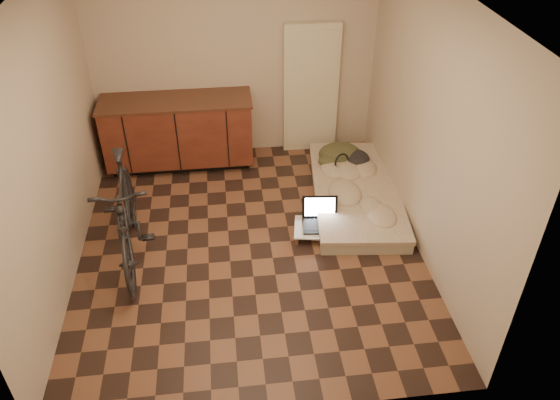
{
  "coord_description": "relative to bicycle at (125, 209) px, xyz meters",
  "views": [
    {
      "loc": [
        -0.2,
        -4.43,
        3.77
      ],
      "look_at": [
        0.32,
        -0.0,
        0.55
      ],
      "focal_mm": 35.0,
      "sensor_mm": 36.0,
      "label": 1
    }
  ],
  "objects": [
    {
      "name": "room_shell",
      "position": [
        1.2,
        0.02,
        0.71
      ],
      "size": [
        3.5,
        4.0,
        2.6
      ],
      "color": "brown",
      "rests_on": "ground"
    },
    {
      "name": "mouse",
      "position": [
        2.23,
        -0.01,
        -0.47
      ],
      "size": [
        0.07,
        0.11,
        0.04
      ],
      "primitive_type": "ellipsoid",
      "rotation": [
        0.0,
        0.0,
        -0.05
      ],
      "color": "white",
      "rests_on": "lap_desk"
    },
    {
      "name": "cabinets",
      "position": [
        0.45,
        1.72,
        -0.12
      ],
      "size": [
        1.84,
        0.62,
        0.91
      ],
      "color": "black",
      "rests_on": "ground"
    },
    {
      "name": "bicycle",
      "position": [
        0.0,
        0.0,
        0.0
      ],
      "size": [
        0.71,
        1.86,
        1.18
      ],
      "primitive_type": "imported",
      "rotation": [
        0.0,
        0.0,
        0.1
      ],
      "color": "black",
      "rests_on": "ground"
    },
    {
      "name": "futon",
      "position": [
        2.5,
        0.7,
        -0.5
      ],
      "size": [
        1.18,
        2.13,
        0.17
      ],
      "rotation": [
        0.0,
        0.0,
        -0.11
      ],
      "color": "#B2AA8E",
      "rests_on": "ground"
    },
    {
      "name": "headphones",
      "position": [
        2.42,
        1.13,
        -0.33
      ],
      "size": [
        0.33,
        0.32,
        0.17
      ],
      "primitive_type": null,
      "rotation": [
        0.0,
        0.0,
        0.53
      ],
      "color": "black",
      "rests_on": "futon"
    },
    {
      "name": "laptop",
      "position": [
        1.98,
        0.15,
        -0.43
      ],
      "size": [
        0.42,
        0.38,
        0.27
      ],
      "rotation": [
        0.0,
        0.0,
        -0.1
      ],
      "color": "black",
      "rests_on": "lap_desk"
    },
    {
      "name": "appliance_panel",
      "position": [
        2.15,
        1.96,
        0.26
      ],
      "size": [
        0.7,
        0.1,
        1.7
      ],
      "primitive_type": "cube",
      "color": "beige",
      "rests_on": "ground"
    },
    {
      "name": "clothing_pile",
      "position": [
        2.49,
        1.34,
        -0.3
      ],
      "size": [
        0.61,
        0.53,
        0.23
      ],
      "primitive_type": null,
      "rotation": [
        0.0,
        0.0,
        -0.11
      ],
      "color": "#3C3D24",
      "rests_on": "futon"
    },
    {
      "name": "lap_desk",
      "position": [
        2.0,
        0.08,
        -0.5
      ],
      "size": [
        0.68,
        0.5,
        0.1
      ],
      "rotation": [
        0.0,
        0.0,
        -0.17
      ],
      "color": "brown",
      "rests_on": "ground"
    }
  ]
}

